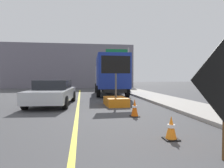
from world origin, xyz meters
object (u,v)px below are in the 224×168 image
Objects in this scene: traffic_cone_near_sign at (171,128)px; highway_guide_sign at (122,61)px; arrow_board_trailer at (116,97)px; box_truck at (110,74)px; traffic_cone_mid_lane at (135,108)px; pickup_car at (53,92)px.

highway_guide_sign is at bearing 82.48° from traffic_cone_near_sign.
box_truck is at bearing 84.55° from arrow_board_trailer.
traffic_cone_mid_lane reaches higher than traffic_cone_near_sign.
pickup_car is (-3.43, 0.84, 0.22)m from arrow_board_trailer.
arrow_board_trailer is at bearing 94.04° from traffic_cone_mid_lane.
pickup_car is 13.92m from highway_guide_sign.
traffic_cone_near_sign is at bearing -97.52° from highway_guide_sign.
box_truck is 1.48× the size of pickup_car.
traffic_cone_near_sign is (3.80, -6.99, -0.41)m from pickup_car.
traffic_cone_mid_lane is (0.22, -3.15, -0.14)m from arrow_board_trailer.
highway_guide_sign is 7.18× the size of traffic_cone_mid_lane.
traffic_cone_near_sign is at bearing -61.46° from pickup_car.
traffic_cone_mid_lane is at bearing 92.81° from traffic_cone_near_sign.
traffic_cone_near_sign is (0.37, -6.16, -0.19)m from arrow_board_trailer.
highway_guide_sign is at bearing 70.54° from box_truck.
pickup_car is at bearing -125.54° from box_truck.
highway_guide_sign reaches higher than traffic_cone_mid_lane.
pickup_car is at bearing 118.54° from traffic_cone_near_sign.
pickup_car is at bearing 166.32° from arrow_board_trailer.
arrow_board_trailer reaches higher than traffic_cone_mid_lane.
pickup_car reaches higher than traffic_cone_mid_lane.
arrow_board_trailer is 0.54× the size of pickup_car.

